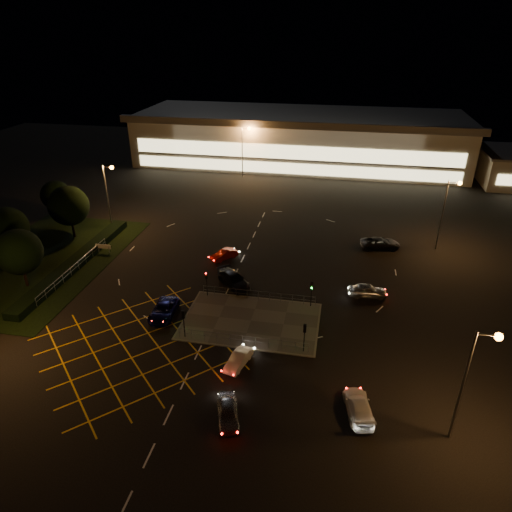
% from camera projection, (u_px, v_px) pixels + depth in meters
% --- Properties ---
extents(ground, '(180.00, 180.00, 0.00)m').
position_uv_depth(ground, '(237.00, 309.00, 50.72)').
color(ground, black).
rests_on(ground, ground).
extents(pedestrian_island, '(14.00, 9.00, 0.12)m').
position_uv_depth(pedestrian_island, '(251.00, 321.00, 48.61)').
color(pedestrian_island, '#4C4944').
rests_on(pedestrian_island, ground).
extents(grass_verge, '(18.00, 30.00, 0.08)m').
position_uv_depth(grass_verge, '(43.00, 262.00, 60.68)').
color(grass_verge, black).
rests_on(grass_verge, ground).
extents(hedge, '(2.00, 26.00, 1.00)m').
position_uv_depth(hedge, '(76.00, 262.00, 59.63)').
color(hedge, black).
rests_on(hedge, ground).
extents(supermarket, '(72.00, 26.50, 10.50)m').
position_uv_depth(supermarket, '(299.00, 138.00, 102.38)').
color(supermarket, beige).
rests_on(supermarket, ground).
extents(streetlight_se, '(1.78, 0.56, 10.03)m').
position_uv_depth(streetlight_se, '(473.00, 372.00, 32.03)').
color(streetlight_se, slate).
rests_on(streetlight_se, ground).
extents(streetlight_nw, '(1.78, 0.56, 10.03)m').
position_uv_depth(streetlight_nw, '(109.00, 188.00, 67.43)').
color(streetlight_nw, slate).
rests_on(streetlight_nw, ground).
extents(streetlight_ne, '(1.78, 0.56, 10.03)m').
position_uv_depth(streetlight_ne, '(448.00, 206.00, 61.04)').
color(streetlight_ne, slate).
rests_on(streetlight_ne, ground).
extents(streetlight_far_left, '(1.78, 0.56, 10.03)m').
position_uv_depth(streetlight_far_left, '(244.00, 145.00, 91.24)').
color(streetlight_far_left, slate).
rests_on(streetlight_far_left, ground).
extents(streetlight_far_right, '(1.78, 0.56, 10.03)m').
position_uv_depth(streetlight_far_right, '(453.00, 152.00, 86.21)').
color(streetlight_far_right, slate).
rests_on(streetlight_far_right, ground).
extents(signal_sw, '(0.28, 0.30, 3.15)m').
position_uv_depth(signal_sw, '(183.00, 318.00, 45.08)').
color(signal_sw, black).
rests_on(signal_sw, pedestrian_island).
extents(signal_se, '(0.28, 0.30, 3.15)m').
position_uv_depth(signal_se, '(305.00, 332.00, 43.05)').
color(signal_se, black).
rests_on(signal_se, pedestrian_island).
extents(signal_nw, '(0.28, 0.30, 3.15)m').
position_uv_depth(signal_nw, '(206.00, 278.00, 52.06)').
color(signal_nw, black).
rests_on(signal_nw, pedestrian_island).
extents(signal_ne, '(0.28, 0.30, 3.15)m').
position_uv_depth(signal_ne, '(312.00, 289.00, 50.02)').
color(signal_ne, black).
rests_on(signal_ne, pedestrian_island).
extents(tree_b, '(5.40, 5.40, 7.35)m').
position_uv_depth(tree_b, '(7.00, 228.00, 59.26)').
color(tree_b, black).
rests_on(tree_b, ground).
extents(tree_c, '(5.76, 5.76, 7.84)m').
position_uv_depth(tree_c, '(69.00, 206.00, 65.42)').
color(tree_c, black).
rests_on(tree_c, ground).
extents(tree_d, '(4.68, 4.68, 6.37)m').
position_uv_depth(tree_d, '(56.00, 195.00, 72.10)').
color(tree_d, black).
rests_on(tree_d, ground).
extents(tree_e, '(5.40, 5.40, 7.35)m').
position_uv_depth(tree_e, '(19.00, 252.00, 53.00)').
color(tree_e, black).
rests_on(tree_e, ground).
extents(car_near_silver, '(2.90, 4.51, 1.43)m').
position_uv_depth(car_near_silver, '(228.00, 412.00, 36.40)').
color(car_near_silver, '#9E9FA4').
rests_on(car_near_silver, ground).
extents(car_queue_white, '(2.22, 3.93, 1.23)m').
position_uv_depth(car_queue_white, '(238.00, 360.00, 42.20)').
color(car_queue_white, silver).
rests_on(car_queue_white, ground).
extents(car_left_blue, '(2.68, 5.26, 1.42)m').
position_uv_depth(car_left_blue, '(164.00, 310.00, 49.27)').
color(car_left_blue, '#0B0C43').
rests_on(car_left_blue, ground).
extents(car_far_dkgrey, '(5.35, 5.43, 1.57)m').
position_uv_depth(car_far_dkgrey, '(234.00, 280.00, 54.99)').
color(car_far_dkgrey, black).
rests_on(car_far_dkgrey, ground).
extents(car_right_silver, '(4.56, 2.18, 1.50)m').
position_uv_depth(car_right_silver, '(367.00, 291.00, 52.79)').
color(car_right_silver, '#A1A4A8').
rests_on(car_right_silver, ground).
extents(car_circ_red, '(3.47, 3.78, 1.26)m').
position_uv_depth(car_circ_red, '(224.00, 255.00, 61.21)').
color(car_circ_red, maroon).
rests_on(car_circ_red, ground).
extents(car_east_grey, '(5.85, 3.54, 1.52)m').
position_uv_depth(car_east_grey, '(380.00, 243.00, 64.07)').
color(car_east_grey, black).
rests_on(car_east_grey, ground).
extents(car_approach_white, '(2.88, 5.08, 1.39)m').
position_uv_depth(car_approach_white, '(359.00, 407.00, 36.93)').
color(car_approach_white, silver).
rests_on(car_approach_white, ground).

